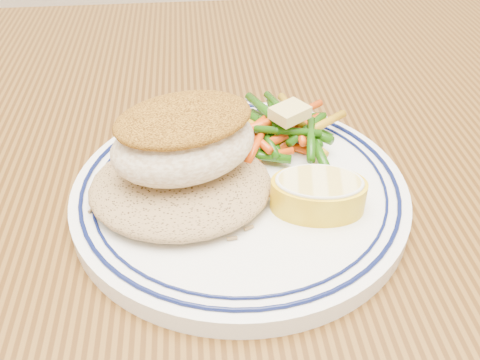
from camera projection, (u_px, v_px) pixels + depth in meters
name	position (u px, v px, depth m)	size (l,w,h in m)	color
dining_table	(247.00, 301.00, 0.45)	(1.50, 0.90, 0.75)	#43270D
plate	(240.00, 191.00, 0.40)	(0.25, 0.25, 0.02)	white
rice_pilaf	(181.00, 182.00, 0.38)	(0.13, 0.12, 0.03)	#94754A
fish_fillet	(184.00, 138.00, 0.37)	(0.12, 0.10, 0.05)	beige
vegetable_pile	(285.00, 130.00, 0.43)	(0.11, 0.11, 0.03)	#D3410A
butter_pat	(290.00, 113.00, 0.41)	(0.03, 0.02, 0.01)	#DFC66D
lemon_wedge	(318.00, 193.00, 0.37)	(0.07, 0.07, 0.03)	yellow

